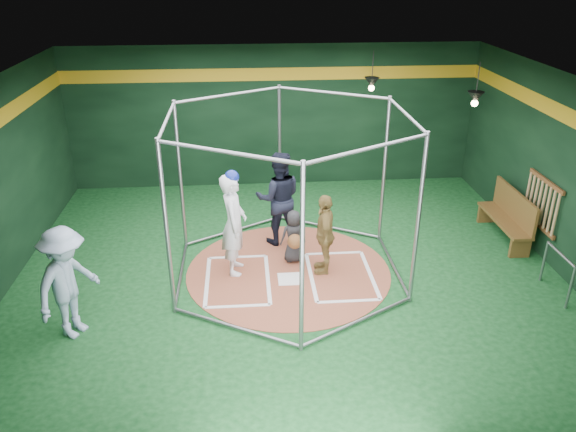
{
  "coord_description": "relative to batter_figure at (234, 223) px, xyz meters",
  "views": [
    {
      "loc": [
        -0.75,
        -9.05,
        5.39
      ],
      "look_at": [
        0.0,
        0.1,
        1.1
      ],
      "focal_mm": 35.0,
      "sensor_mm": 36.0,
      "label": 1
    }
  ],
  "objects": [
    {
      "name": "pendant_lamp_near",
      "position": [
        3.18,
        3.5,
        1.74
      ],
      "size": [
        0.34,
        0.34,
        0.9
      ],
      "color": "black",
      "rests_on": "room_shell"
    },
    {
      "name": "batter_box_right",
      "position": [
        1.93,
        -0.35,
        -0.98
      ],
      "size": [
        1.17,
        1.77,
        0.01
      ],
      "color": "white",
      "rests_on": "clay_disc"
    },
    {
      "name": "bat_rack",
      "position": [
        5.91,
        0.3,
        0.05
      ],
      "size": [
        0.07,
        1.25,
        0.98
      ],
      "color": "brown",
      "rests_on": "room_shell"
    },
    {
      "name": "dugout_bench",
      "position": [
        5.61,
        0.89,
        -0.46
      ],
      "size": [
        0.42,
        1.8,
        1.05
      ],
      "color": "brown",
      "rests_on": "ground"
    },
    {
      "name": "batter_box_left",
      "position": [
        0.03,
        -0.35,
        -0.98
      ],
      "size": [
        1.17,
        1.77,
        0.01
      ],
      "color": "white",
      "rests_on": "clay_disc"
    },
    {
      "name": "steel_railing",
      "position": [
        5.53,
        -1.23,
        -0.47
      ],
      "size": [
        0.05,
        0.94,
        0.81
      ],
      "color": "gray",
      "rests_on": "ground"
    },
    {
      "name": "umpire",
      "position": [
        0.89,
        1.11,
        -0.02
      ],
      "size": [
        0.94,
        0.74,
        1.93
      ],
      "primitive_type": "imported",
      "rotation": [
        0.0,
        0.0,
        3.15
      ],
      "color": "black",
      "rests_on": "clay_disc"
    },
    {
      "name": "clay_disc",
      "position": [
        0.98,
        -0.1,
        -0.99
      ],
      "size": [
        3.8,
        3.8,
        0.01
      ],
      "primitive_type": "cylinder",
      "color": "#984F37",
      "rests_on": "ground"
    },
    {
      "name": "batter_figure",
      "position": [
        0.0,
        0.0,
        0.0
      ],
      "size": [
        0.5,
        0.73,
        2.0
      ],
      "color": "white",
      "rests_on": "clay_disc"
    },
    {
      "name": "room_shell",
      "position": [
        0.98,
        -0.09,
        0.75
      ],
      "size": [
        10.1,
        9.1,
        3.53
      ],
      "color": "#0C3715",
      "rests_on": "ground"
    },
    {
      "name": "batting_cage",
      "position": [
        0.98,
        -0.1,
        0.5
      ],
      "size": [
        4.05,
        4.67,
        3.0
      ],
      "color": "gray",
      "rests_on": "ground"
    },
    {
      "name": "catcher_figure",
      "position": [
        1.11,
        0.27,
        -0.47
      ],
      "size": [
        0.56,
        0.6,
        1.04
      ],
      "color": "black",
      "rests_on": "clay_disc"
    },
    {
      "name": "visitor_leopard",
      "position": [
        1.64,
        -0.13,
        -0.22
      ],
      "size": [
        0.47,
        0.93,
        1.53
      ],
      "primitive_type": "imported",
      "rotation": [
        0.0,
        0.0,
        -1.68
      ],
      "color": "#AF904B",
      "rests_on": "clay_disc"
    },
    {
      "name": "pendant_lamp_far",
      "position": [
        4.98,
        1.9,
        1.74
      ],
      "size": [
        0.34,
        0.34,
        0.9
      ],
      "color": "black",
      "rests_on": "room_shell"
    },
    {
      "name": "bystander_blue",
      "position": [
        -2.49,
        -1.7,
        -0.09
      ],
      "size": [
        1.15,
        1.36,
        1.83
      ],
      "primitive_type": "imported",
      "rotation": [
        0.0,
        0.0,
        1.09
      ],
      "color": "#97ADC8",
      "rests_on": "ground"
    },
    {
      "name": "home_plate",
      "position": [
        0.98,
        -0.4,
        -0.98
      ],
      "size": [
        0.43,
        0.43,
        0.01
      ],
      "primitive_type": "cube",
      "color": "white",
      "rests_on": "clay_disc"
    }
  ]
}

